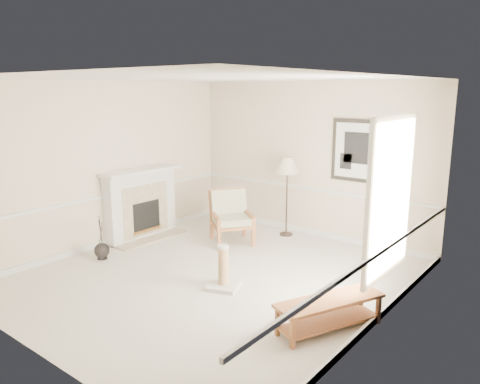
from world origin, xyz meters
name	(u,v)px	position (x,y,z in m)	size (l,w,h in m)	color
ground	(214,276)	(0.00, 0.00, 0.00)	(5.50, 5.50, 0.00)	silver
room	(223,153)	(0.14, 0.08, 1.87)	(5.04, 5.54, 2.92)	beige
fireplace	(141,204)	(-2.34, 0.60, 0.64)	(0.64, 1.64, 1.31)	white
floor_vase	(102,251)	(-1.94, -0.60, 0.14)	(0.25, 0.25, 0.75)	black
armchair	(231,214)	(-0.88, 1.46, 0.51)	(1.03, 1.02, 0.94)	#975030
floor_lamp	(287,167)	(-0.27, 2.40, 1.32)	(0.54, 0.54, 1.51)	black
bench	(330,309)	(2.11, -0.36, 0.26)	(0.92, 1.38, 0.38)	#975030
scratching_post	(223,274)	(0.37, -0.22, 0.20)	(0.56, 0.56, 0.63)	beige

